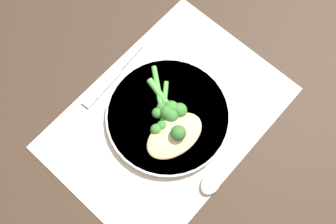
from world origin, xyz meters
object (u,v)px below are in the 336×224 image
object	(u,v)px
broccoli_stalk_right	(160,121)
spoon	(216,175)
broccoli_stalk_front	(163,106)
chicken_fillet	(174,136)
knife	(114,74)
plate	(168,116)
broccoli_stalk_left	(173,110)

from	to	relation	value
broccoli_stalk_right	spoon	xyz separation A→B (m)	(-0.01, -0.14, -0.02)
broccoli_stalk_front	spoon	xyz separation A→B (m)	(-0.03, -0.16, -0.02)
chicken_fillet	broccoli_stalk_front	xyz separation A→B (m)	(0.03, 0.06, 0.00)
broccoli_stalk_right	spoon	bearing A→B (deg)	140.84
broccoli_stalk_front	knife	size ratio (longest dim) A/B	0.59
plate	broccoli_stalk_left	size ratio (longest dim) A/B	2.31
chicken_fillet	knife	bearing A→B (deg)	83.60
broccoli_stalk_right	broccoli_stalk_left	size ratio (longest dim) A/B	0.97
broccoli_stalk_left	broccoli_stalk_right	bearing A→B (deg)	9.09
plate	knife	world-z (taller)	plate
spoon	broccoli_stalk_left	bearing A→B (deg)	-23.77
chicken_fillet	spoon	world-z (taller)	chicken_fillet
broccoli_stalk_left	chicken_fillet	bearing A→B (deg)	58.90
plate	broccoli_stalk_left	distance (m)	0.02
chicken_fillet	spoon	size ratio (longest dim) A/B	0.81
broccoli_stalk_right	broccoli_stalk_front	distance (m)	0.03
broccoli_stalk_right	knife	world-z (taller)	broccoli_stalk_right
chicken_fillet	plate	bearing A→B (deg)	57.08
broccoli_stalk_front	knife	distance (m)	0.13
broccoli_stalk_right	broccoli_stalk_front	size ratio (longest dim) A/B	0.99
knife	plate	bearing A→B (deg)	178.22
chicken_fillet	broccoli_stalk_left	size ratio (longest dim) A/B	1.22
chicken_fillet	broccoli_stalk_right	size ratio (longest dim) A/B	1.26
chicken_fillet	broccoli_stalk_front	distance (m)	0.06
plate	broccoli_stalk_right	bearing A→B (deg)	-178.18
plate	spoon	bearing A→B (deg)	-100.70
broccoli_stalk_right	broccoli_stalk_left	xyz separation A→B (m)	(0.03, -0.00, 0.00)
plate	knife	size ratio (longest dim) A/B	1.40
chicken_fillet	knife	world-z (taller)	chicken_fillet
plate	broccoli_stalk_front	size ratio (longest dim) A/B	2.36
plate	broccoli_stalk_right	world-z (taller)	broccoli_stalk_right
plate	broccoli_stalk_right	distance (m)	0.03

